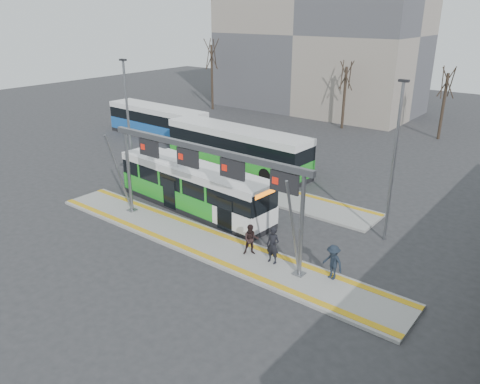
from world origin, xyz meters
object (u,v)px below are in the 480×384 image
object	(u,v)px
passenger_b	(251,240)
hero_bus	(193,187)
gantry	(204,166)
passenger_a	(273,245)
passenger_c	(333,262)

from	to	relation	value
passenger_b	hero_bus	bearing A→B (deg)	117.14
gantry	passenger_a	world-z (taller)	gantry
gantry	passenger_b	size ratio (longest dim) A/B	8.10
passenger_a	gantry	bearing A→B (deg)	-178.50
passenger_a	passenger_c	xyz separation A→B (m)	(2.97, 0.49, -0.09)
passenger_a	hero_bus	bearing A→B (deg)	160.05
passenger_b	gantry	bearing A→B (deg)	143.63
hero_bus	passenger_b	distance (m)	7.07
passenger_a	passenger_b	bearing A→B (deg)	177.84
gantry	hero_bus	size ratio (longest dim) A/B	1.13
passenger_b	passenger_c	xyz separation A→B (m)	(4.32, 0.46, 0.04)
hero_bus	passenger_a	distance (m)	8.34
passenger_a	passenger_c	world-z (taller)	passenger_a
passenger_c	passenger_a	bearing A→B (deg)	-156.47
passenger_c	gantry	bearing A→B (deg)	-160.61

